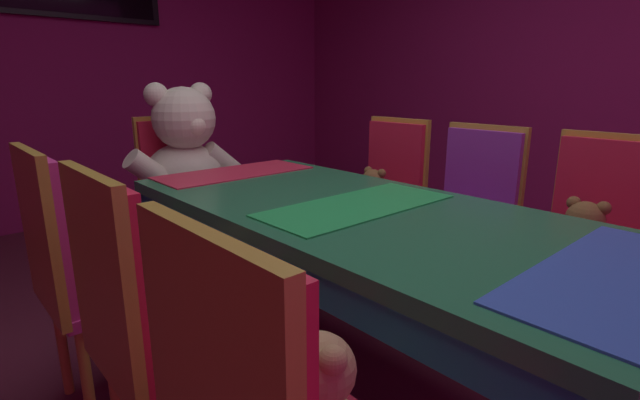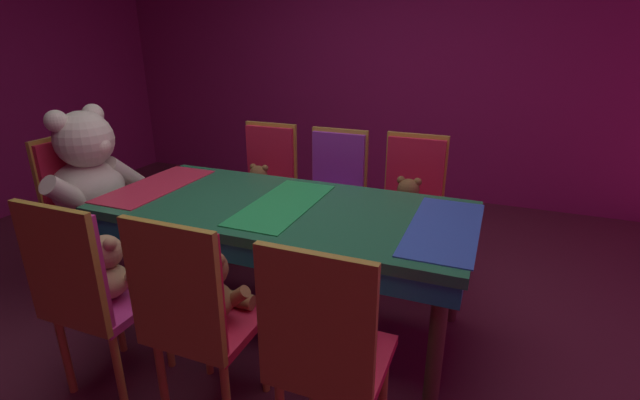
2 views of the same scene
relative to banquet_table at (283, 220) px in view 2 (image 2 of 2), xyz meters
name	(u,v)px [view 2 (image 2 of 2)]	position (x,y,z in m)	size (l,w,h in m)	color
ground_plane	(286,320)	(0.00, 0.00, -0.65)	(7.90, 7.90, 0.00)	#591E33
wall_right	(398,55)	(2.60, 0.00, 0.75)	(0.12, 6.40, 2.80)	#8C1959
banquet_table	(283,220)	(0.00, 0.00, 0.00)	(0.90, 2.02, 0.75)	#26724C
chair_left_0	(323,344)	(-0.83, -0.56, -0.05)	(0.42, 0.41, 0.98)	red
teddy_left_0	(337,325)	(-0.69, -0.56, -0.07)	(0.23, 0.30, 0.28)	tan
chair_left_1	(190,308)	(-0.82, 0.01, -0.05)	(0.42, 0.41, 0.98)	red
teddy_left_1	(212,289)	(-0.68, 0.01, -0.05)	(0.27, 0.35, 0.33)	olive
chair_left_2	(83,285)	(-0.85, 0.54, -0.05)	(0.42, 0.41, 0.98)	#CC338C
teddy_left_2	(109,270)	(-0.70, 0.54, -0.06)	(0.26, 0.33, 0.31)	tan
chair_right_0	(412,193)	(0.85, -0.54, -0.05)	(0.42, 0.41, 0.98)	red
teddy_right_0	(407,202)	(0.71, -0.54, -0.07)	(0.23, 0.30, 0.29)	brown
chair_right_1	(336,185)	(0.82, -0.01, -0.05)	(0.42, 0.41, 0.98)	purple
chair_right_2	(268,176)	(0.83, 0.54, -0.05)	(0.42, 0.41, 0.98)	red
teddy_right_2	(259,185)	(0.69, 0.54, -0.08)	(0.22, 0.28, 0.26)	brown
throne_chair	(76,194)	(0.00, 1.54, -0.05)	(0.41, 0.42, 0.98)	red
king_teddy_bear	(91,173)	(0.00, 1.37, 0.11)	(0.77, 0.59, 0.72)	silver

